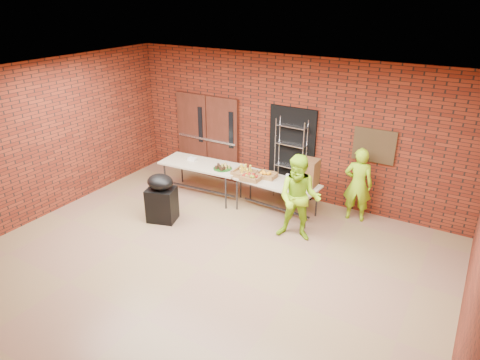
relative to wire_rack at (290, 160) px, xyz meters
name	(u,v)px	position (x,y,z in m)	size (l,w,h in m)	color
room	(197,185)	(-0.14, -3.32, 0.66)	(8.08, 7.08, 3.28)	olive
double_doors	(208,137)	(-2.33, 0.12, 0.11)	(1.78, 0.12, 2.10)	#4F2016
dark_doorway	(292,153)	(-0.04, 0.14, 0.11)	(1.10, 0.06, 2.10)	black
bronze_plaque	(374,146)	(1.76, 0.13, 0.61)	(0.85, 0.04, 0.70)	#392C17
wire_rack	(290,160)	(0.00, 0.00, 0.00)	(0.69, 0.23, 1.88)	#BABBC1
table_left	(202,166)	(-1.80, -0.90, -0.22)	(1.97, 0.93, 0.79)	beige
table_right	(277,184)	(0.08, -0.83, -0.26)	(1.84, 0.86, 0.74)	beige
basket_bananas	(244,173)	(-0.66, -0.92, -0.13)	(0.48, 0.38, 0.15)	olive
basket_oranges	(267,175)	(-0.21, -0.74, -0.14)	(0.40, 0.31, 0.13)	olive
basket_apples	(251,177)	(-0.43, -1.02, -0.14)	(0.41, 0.32, 0.13)	olive
muffin_tray	(223,167)	(-1.22, -0.92, -0.11)	(0.41, 0.41, 0.10)	#184E15
napkin_box	(192,159)	(-2.11, -0.84, -0.12)	(0.19, 0.13, 0.06)	white
coffee_dispenser	(307,172)	(0.67, -0.65, 0.08)	(0.42, 0.38, 0.55)	brown
cup_stack_front	(288,181)	(0.39, -0.97, -0.07)	(0.09, 0.09, 0.26)	white
cup_stack_mid	(291,182)	(0.46, -0.96, -0.08)	(0.08, 0.08, 0.24)	white
cup_stack_back	(287,179)	(0.32, -0.83, -0.09)	(0.07, 0.07, 0.22)	white
covered_grill	(161,198)	(-1.82, -2.32, -0.42)	(0.68, 0.62, 1.03)	black
volunteer_woman	(358,185)	(1.62, -0.22, -0.15)	(0.58, 0.38, 1.58)	#8FCB16
volunteer_man	(299,199)	(0.89, -1.54, -0.09)	(0.83, 0.65, 1.70)	#8FCB16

